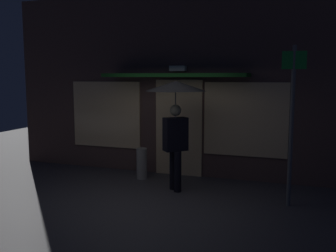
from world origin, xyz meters
The scene contains 5 objects.
ground_plane centered at (0.00, 0.00, 0.00)m, with size 18.00×18.00×0.00m, color #423F44.
building_facade centered at (0.00, 2.34, 2.07)m, with size 8.51×1.00×4.18m.
person_with_umbrella centered at (0.31, 0.99, 1.75)m, with size 1.20×1.20×2.19m.
street_sign_post centered at (2.48, 0.79, 1.57)m, with size 0.40×0.07×2.79m.
sidewalk_bollard centered at (-0.67, 1.58, 0.35)m, with size 0.23×0.23×0.69m, color #9E998E.
Camera 1 is at (2.60, -5.95, 2.26)m, focal length 40.14 mm.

